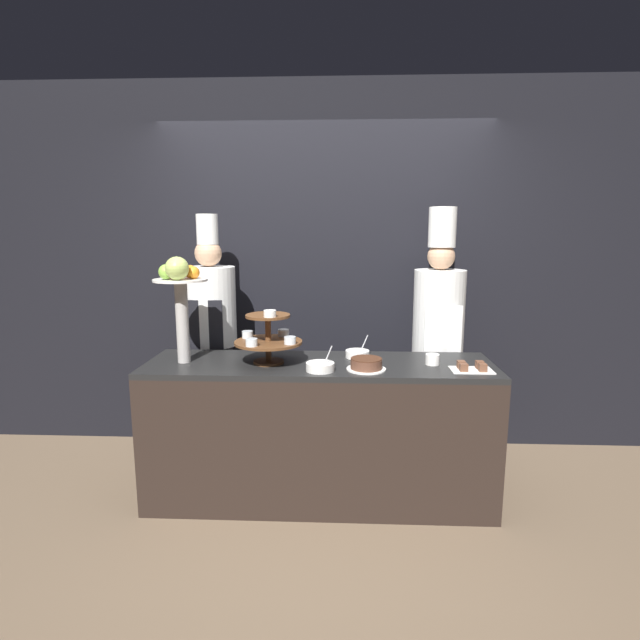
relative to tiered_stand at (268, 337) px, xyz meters
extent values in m
plane|color=brown|center=(0.31, -0.28, -1.06)|extent=(14.00, 14.00, 0.00)
cube|color=black|center=(0.31, 0.92, 0.34)|extent=(10.00, 0.06, 2.80)
cube|color=black|center=(0.31, 0.03, -0.63)|extent=(2.15, 0.61, 0.86)
cube|color=black|center=(0.31, 0.03, -0.18)|extent=(2.15, 0.61, 0.03)
cylinder|color=brown|center=(0.00, 0.00, -0.16)|extent=(0.19, 0.19, 0.02)
cylinder|color=brown|center=(0.00, 0.00, -0.01)|extent=(0.04, 0.04, 0.30)
cylinder|color=brown|center=(0.00, 0.00, -0.03)|extent=(0.42, 0.42, 0.02)
cylinder|color=brown|center=(0.00, 0.00, 0.13)|extent=(0.27, 0.27, 0.02)
cylinder|color=silver|center=(-0.08, -0.14, 0.00)|extent=(0.07, 0.07, 0.04)
cylinder|color=beige|center=(-0.08, -0.14, -0.01)|extent=(0.06, 0.06, 0.03)
cylinder|color=silver|center=(0.14, -0.07, 0.00)|extent=(0.07, 0.07, 0.04)
cylinder|color=gold|center=(0.14, -0.07, -0.01)|extent=(0.06, 0.06, 0.03)
cylinder|color=silver|center=(0.08, 0.14, 0.00)|extent=(0.07, 0.07, 0.04)
cylinder|color=green|center=(0.08, 0.14, -0.01)|extent=(0.06, 0.06, 0.03)
cylinder|color=silver|center=(-0.14, 0.08, 0.00)|extent=(0.07, 0.07, 0.04)
cylinder|color=red|center=(-0.14, 0.08, -0.01)|extent=(0.06, 0.06, 0.03)
cylinder|color=white|center=(0.02, -0.08, 0.16)|extent=(0.07, 0.07, 0.04)
cylinder|color=#B2ADA8|center=(-0.53, 0.00, 0.09)|extent=(0.08, 0.08, 0.50)
cylinder|color=white|center=(-0.53, 0.00, 0.35)|extent=(0.32, 0.32, 0.01)
sphere|color=orange|center=(-0.45, 0.00, 0.39)|extent=(0.08, 0.08, 0.08)
sphere|color=orange|center=(-0.49, 0.08, 0.39)|extent=(0.08, 0.08, 0.08)
sphere|color=red|center=(-0.58, 0.07, 0.40)|extent=(0.09, 0.09, 0.09)
sphere|color=#84B742|center=(-0.60, -0.04, 0.40)|extent=(0.09, 0.09, 0.09)
sphere|color=#ADC160|center=(-0.52, -0.08, 0.42)|extent=(0.14, 0.14, 0.14)
cylinder|color=white|center=(0.59, -0.12, -0.16)|extent=(0.23, 0.23, 0.01)
cylinder|color=brown|center=(0.59, -0.12, -0.13)|extent=(0.19, 0.19, 0.06)
cylinder|color=#472819|center=(0.59, -0.12, -0.10)|extent=(0.18, 0.18, 0.01)
cylinder|color=white|center=(1.00, 0.01, -0.13)|extent=(0.08, 0.08, 0.06)
cube|color=white|center=(1.21, -0.11, -0.16)|extent=(0.24, 0.16, 0.01)
cube|color=brown|center=(1.15, -0.14, -0.14)|extent=(0.04, 0.04, 0.04)
cube|color=brown|center=(1.26, -0.14, -0.14)|extent=(0.04, 0.04, 0.04)
cube|color=brown|center=(1.15, -0.08, -0.14)|extent=(0.04, 0.04, 0.04)
cube|color=brown|center=(1.26, -0.08, -0.14)|extent=(0.04, 0.04, 0.04)
cylinder|color=white|center=(0.32, -0.16, -0.14)|extent=(0.17, 0.17, 0.05)
cylinder|color=#BCBCC1|center=(0.37, -0.16, -0.07)|extent=(0.05, 0.01, 0.11)
cylinder|color=white|center=(0.55, 0.17, -0.14)|extent=(0.15, 0.15, 0.05)
cylinder|color=#BCBCC1|center=(0.59, 0.17, -0.07)|extent=(0.05, 0.01, 0.11)
cube|color=#28282D|center=(-0.50, 0.56, -0.62)|extent=(0.28, 0.15, 0.88)
cylinder|color=white|center=(-0.50, 0.56, 0.10)|extent=(0.37, 0.37, 0.57)
cube|color=black|center=(-0.50, 0.39, -0.01)|extent=(0.26, 0.01, 0.36)
sphere|color=tan|center=(-0.50, 0.56, 0.48)|extent=(0.19, 0.19, 0.19)
cylinder|color=white|center=(-0.50, 0.56, 0.65)|extent=(0.15, 0.15, 0.21)
cube|color=black|center=(1.14, 0.56, -0.64)|extent=(0.27, 0.15, 0.83)
cylinder|color=white|center=(1.14, 0.56, 0.07)|extent=(0.36, 0.36, 0.60)
cube|color=white|center=(1.14, 0.39, -0.05)|extent=(0.25, 0.01, 0.38)
sphere|color=tan|center=(1.14, 0.56, 0.46)|extent=(0.19, 0.19, 0.19)
cylinder|color=white|center=(1.14, 0.56, 0.66)|extent=(0.19, 0.19, 0.27)
camera|label=1|loc=(0.45, -2.96, 0.64)|focal=28.00mm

